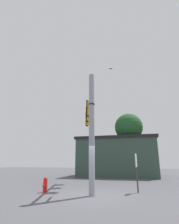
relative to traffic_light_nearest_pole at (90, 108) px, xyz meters
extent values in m
plane|color=#4C4C51|center=(2.40, 0.93, -5.40)|extent=(80.00, 80.00, 0.00)
cylinder|color=gray|center=(2.40, 0.93, -2.03)|extent=(0.32, 0.32, 6.74)
cylinder|color=gray|center=(-0.88, -0.37, 0.77)|extent=(6.62, 2.73, 0.15)
cylinder|color=black|center=(0.00, -0.02, 0.61)|extent=(0.08, 0.08, 0.18)
cube|color=gold|center=(0.00, -0.02, -0.01)|extent=(0.36, 0.30, 1.05)
sphere|color=red|center=(0.00, 0.17, 0.34)|extent=(0.22, 0.22, 0.22)
cube|color=gold|center=(0.00, 0.19, 0.44)|extent=(0.24, 0.20, 0.03)
sphere|color=brown|center=(0.00, 0.17, -0.01)|extent=(0.22, 0.22, 0.22)
cube|color=gold|center=(0.00, 0.19, 0.09)|extent=(0.24, 0.20, 0.03)
sphere|color=#0F4C19|center=(0.00, 0.17, -0.36)|extent=(0.22, 0.22, 0.22)
cube|color=gold|center=(0.00, 0.19, -0.26)|extent=(0.24, 0.20, 0.03)
cube|color=black|center=(0.00, -0.19, -0.01)|extent=(0.54, 0.03, 1.22)
cylinder|color=black|center=(-1.65, -0.67, 0.61)|extent=(0.08, 0.08, 0.18)
cube|color=gold|center=(-1.65, -0.67, -0.01)|extent=(0.36, 0.30, 1.05)
sphere|color=red|center=(-1.65, -0.48, 0.34)|extent=(0.22, 0.22, 0.22)
cube|color=gold|center=(-1.65, -0.46, 0.44)|extent=(0.24, 0.20, 0.03)
sphere|color=brown|center=(-1.65, -0.48, -0.01)|extent=(0.22, 0.22, 0.22)
cube|color=gold|center=(-1.65, -0.46, 0.09)|extent=(0.24, 0.20, 0.03)
sphere|color=#0F4C19|center=(-1.65, -0.48, -0.36)|extent=(0.22, 0.22, 0.22)
cube|color=gold|center=(-1.65, -0.46, -0.26)|extent=(0.24, 0.20, 0.03)
cube|color=black|center=(-1.65, -0.84, -0.01)|extent=(0.54, 0.03, 1.22)
cylinder|color=black|center=(-3.29, -1.32, 0.61)|extent=(0.08, 0.08, 0.18)
cube|color=gold|center=(-3.29, -1.32, -0.01)|extent=(0.36, 0.30, 1.05)
sphere|color=red|center=(-3.29, -1.13, 0.34)|extent=(0.22, 0.22, 0.22)
cube|color=gold|center=(-3.29, -1.11, 0.44)|extent=(0.24, 0.20, 0.03)
sphere|color=brown|center=(-3.29, -1.13, -0.01)|extent=(0.22, 0.22, 0.22)
cube|color=gold|center=(-3.29, -1.11, 0.09)|extent=(0.24, 0.20, 0.03)
sphere|color=#0F4C19|center=(-3.29, -1.13, -0.36)|extent=(0.22, 0.22, 0.22)
cube|color=gold|center=(-3.29, -1.11, -0.26)|extent=(0.24, 0.20, 0.03)
cube|color=black|center=(-3.29, -1.49, -0.01)|extent=(0.54, 0.03, 1.22)
cube|color=#147238|center=(1.69, 0.65, -0.53)|extent=(1.09, 0.45, 0.22)
cube|color=white|center=(1.69, 0.63, -0.53)|extent=(1.08, 0.43, 0.04)
cylinder|color=#262626|center=(2.40, 0.93, -0.53)|extent=(0.36, 0.36, 0.08)
ellipsoid|color=#4C4742|center=(-1.40, 1.31, 3.68)|extent=(0.24, 0.12, 0.07)
cube|color=#4C4742|center=(-1.40, 1.33, 3.69)|extent=(0.12, 0.26, 0.06)
cube|color=#4C4742|center=(-1.39, 1.29, 3.69)|extent=(0.11, 0.26, 0.07)
cube|color=#33473D|center=(-10.27, -0.14, -3.32)|extent=(6.01, 9.24, 4.17)
cube|color=black|center=(-13.20, -0.39, -3.11)|extent=(1.66, 8.00, 0.30)
cube|color=black|center=(-10.27, -0.14, -1.09)|extent=(6.25, 9.61, 0.30)
cylinder|color=#4C3823|center=(-9.71, 1.47, -3.16)|extent=(0.42, 0.42, 4.48)
sphere|color=#1E4C23|center=(-9.71, 1.47, 0.23)|extent=(3.29, 3.29, 3.29)
cylinder|color=red|center=(2.24, -1.95, -5.08)|extent=(0.24, 0.24, 0.65)
sphere|color=red|center=(2.24, -1.95, -4.69)|extent=(0.23, 0.23, 0.23)
cylinder|color=red|center=(2.41, -1.95, -5.05)|extent=(0.12, 0.10, 0.10)
cylinder|color=#333333|center=(0.66, 3.05, -4.70)|extent=(0.08, 0.08, 1.40)
cube|color=silver|center=(0.66, 3.05, -3.65)|extent=(0.60, 0.04, 0.76)
camera|label=1|loc=(11.75, 4.11, -3.72)|focal=28.80mm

